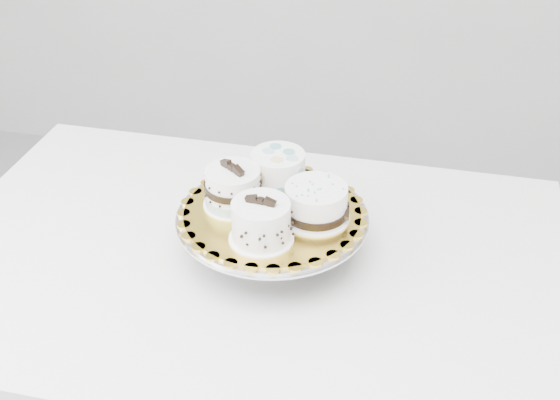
% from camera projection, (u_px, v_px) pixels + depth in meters
% --- Properties ---
extents(table, '(1.15, 0.78, 0.75)m').
position_uv_depth(table, '(247.00, 290.00, 1.30)').
color(table, white).
rests_on(table, floor).
extents(cake_stand, '(0.33, 0.33, 0.09)m').
position_uv_depth(cake_stand, '(272.00, 227.00, 1.22)').
color(cake_stand, gray).
rests_on(cake_stand, table).
extents(cake_board, '(0.39, 0.39, 0.00)m').
position_uv_depth(cake_board, '(272.00, 212.00, 1.20)').
color(cake_board, gold).
rests_on(cake_board, cake_stand).
extents(cake_swirl, '(0.11, 0.11, 0.08)m').
position_uv_depth(cake_swirl, '(261.00, 222.00, 1.12)').
color(cake_swirl, white).
rests_on(cake_swirl, cake_board).
extents(cake_banded, '(0.13, 0.13, 0.09)m').
position_uv_depth(cake_banded, '(233.00, 189.00, 1.20)').
color(cake_banded, white).
rests_on(cake_banded, cake_board).
extents(cake_dots, '(0.12, 0.12, 0.07)m').
position_uv_depth(cake_dots, '(278.00, 171.00, 1.24)').
color(cake_dots, white).
rests_on(cake_dots, cake_board).
extents(cake_ribbon, '(0.12, 0.12, 0.06)m').
position_uv_depth(cake_ribbon, '(316.00, 204.00, 1.17)').
color(cake_ribbon, white).
rests_on(cake_ribbon, cake_board).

